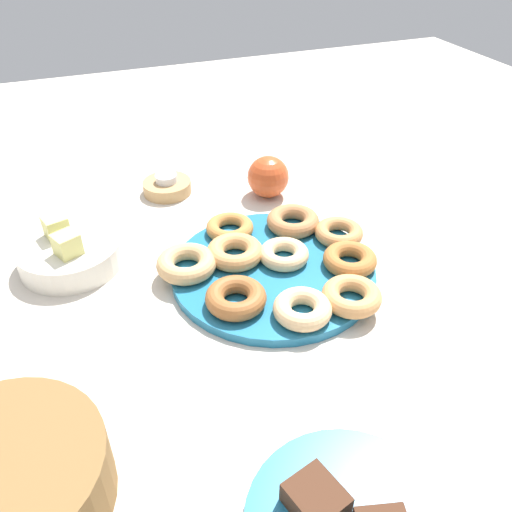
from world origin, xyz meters
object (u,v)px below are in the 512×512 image
object	(u,v)px
donut_0	(236,298)
fruit_bowl	(71,254)
donut_8	(350,259)
melon_chunk_left	(67,244)
donut_1	(302,309)
donut_7	(235,252)
donut_4	(339,232)
brownie_far	(316,499)
candle_holder	(167,187)
donut_2	(284,254)
donut_5	(186,264)
apple	(268,177)
tealight	(166,178)
donut_plate	(273,271)
donut_9	(230,228)
basket	(5,484)
melon_chunk_right	(56,227)
donut_3	(293,221)
donut_6	(352,296)

from	to	relation	value
donut_0	fruit_bowl	size ratio (longest dim) A/B	0.54
donut_8	melon_chunk_left	xyz separation A→B (m)	(0.16, 0.42, 0.03)
donut_1	donut_7	bearing A→B (deg)	15.37
donut_4	donut_8	distance (m)	0.08
brownie_far	candle_holder	distance (m)	0.71
donut_2	donut_5	world-z (taller)	donut_5
donut_0	donut_2	xyz separation A→B (m)	(0.08, -0.11, -0.00)
donut_4	apple	xyz separation A→B (m)	(0.21, 0.05, 0.01)
donut_0	tealight	size ratio (longest dim) A/B	2.07
fruit_bowl	donut_2	bearing A→B (deg)	-112.20
donut_plate	donut_9	bearing A→B (deg)	15.92
donut_0	melon_chunk_left	size ratio (longest dim) A/B	2.53
donut_0	candle_holder	distance (m)	0.40
donut_2	brownie_far	xyz separation A→B (m)	(-0.39, 0.13, -0.00)
fruit_bowl	donut_plate	bearing A→B (deg)	-115.41
basket	donut_4	bearing A→B (deg)	-61.18
donut_2	melon_chunk_left	size ratio (longest dim) A/B	2.29
donut_0	melon_chunk_right	distance (m)	0.33
donut_9	melon_chunk_left	bearing A→B (deg)	90.84
donut_8	donut_9	size ratio (longest dim) A/B	1.04
donut_3	donut_4	distance (m)	0.09
donut_2	donut_3	bearing A→B (deg)	-32.51
donut_6	melon_chunk_right	bearing A→B (deg)	52.88
donut_2	donut_7	distance (m)	0.08
donut_3	melon_chunk_right	xyz separation A→B (m)	(0.08, 0.40, 0.03)
donut_plate	donut_4	size ratio (longest dim) A/B	3.95
melon_chunk_left	donut_plate	bearing A→B (deg)	-110.74
melon_chunk_left	candle_holder	bearing A→B (deg)	-43.78
fruit_bowl	apple	world-z (taller)	apple
donut_1	donut_4	world-z (taller)	donut_1
donut_3	donut_4	bearing A→B (deg)	-134.74
melon_chunk_left	donut_4	bearing A→B (deg)	-100.18
donut_1	donut_3	world-z (taller)	same
tealight	donut_9	bearing A→B (deg)	-162.75
donut_0	brownie_far	xyz separation A→B (m)	(-0.32, 0.02, -0.00)
brownie_far	melon_chunk_right	world-z (taller)	melon_chunk_right
donut_2	tealight	distance (m)	0.34
donut_0	donut_4	size ratio (longest dim) A/B	1.08
donut_6	donut_9	distance (m)	0.27
donut_1	donut_3	size ratio (longest dim) A/B	0.90
donut_6	basket	bearing A→B (deg)	106.21
tealight	donut_4	bearing A→B (deg)	-141.04
fruit_bowl	donut_0	bearing A→B (deg)	-134.03
donut_7	melon_chunk_right	bearing A→B (deg)	63.81
donut_4	basket	bearing A→B (deg)	118.82
basket	melon_chunk_right	bearing A→B (deg)	-10.73
donut_2	fruit_bowl	size ratio (longest dim) A/B	0.49
donut_1	donut_2	bearing A→B (deg)	-12.18
donut_9	basket	xyz separation A→B (m)	(-0.38, 0.37, 0.01)
brownie_far	apple	world-z (taller)	apple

